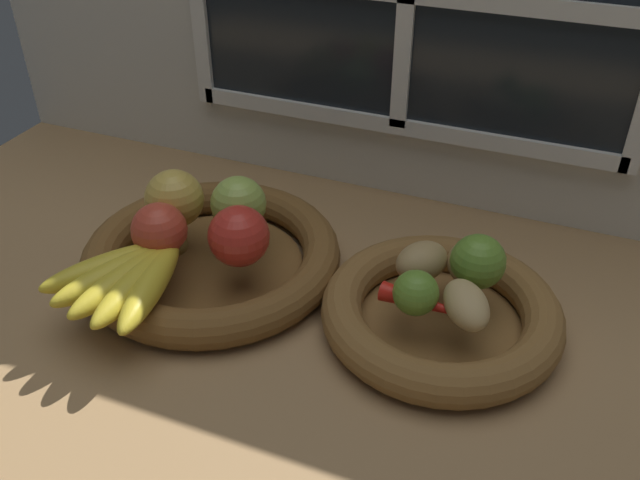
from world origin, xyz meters
TOP-DOWN VIEW (x-y plane):
  - ground_plane at (0.00, 0.00)cm, footprint 140.00×90.00cm
  - back_wall at (0.00, 29.77)cm, footprint 140.00×4.60cm
  - fruit_bowl_left at (-16.81, -0.06)cm, footprint 34.07×34.07cm
  - fruit_bowl_right at (14.05, -0.06)cm, footprint 28.56×28.56cm
  - apple_red_front at (-20.92, -4.81)cm, footprint 6.98×6.98cm
  - apple_red_right at (-10.95, -2.69)cm, footprint 7.59×7.59cm
  - apple_green_back at (-14.53, 4.11)cm, footprint 7.34×7.34cm
  - apple_golden_left at (-22.78, 1.79)cm, footprint 7.79×7.79cm
  - banana_bunch_front at (-20.60, -12.11)cm, footprint 16.05×18.34cm
  - potato_small at (17.13, -3.14)cm, footprint 7.95×8.98cm
  - potato_back at (15.98, 4.17)cm, footprint 7.46×8.41cm
  - potato_oblong at (10.59, 2.63)cm, footprint 8.03×8.59cm
  - lime_near at (11.57, -3.79)cm, footprint 5.20×5.20cm
  - lime_far at (16.95, 3.67)cm, footprint 6.53×6.53cm
  - chili_pepper at (13.62, -3.56)cm, footprint 12.50×3.26cm

SIDE VIEW (x-z plane):
  - ground_plane at x=0.00cm, z-range -3.00..0.00cm
  - fruit_bowl_left at x=-16.81cm, z-range -0.18..4.72cm
  - fruit_bowl_right at x=14.05cm, z-range -0.17..4.73cm
  - chili_pepper at x=13.62cm, z-range 4.90..7.29cm
  - banana_bunch_front at x=-20.60cm, z-range 4.90..8.28cm
  - potato_small at x=17.13cm, z-range 4.90..9.11cm
  - potato_oblong at x=10.59cm, z-range 4.90..9.42cm
  - potato_back at x=15.98cm, z-range 4.90..9.44cm
  - lime_near at x=11.57cm, z-range 4.90..10.10cm
  - lime_far at x=16.95cm, z-range 4.90..11.43cm
  - apple_red_front at x=-20.92cm, z-range 4.90..11.88cm
  - apple_green_back at x=-14.53cm, z-range 4.90..12.24cm
  - apple_red_right at x=-10.95cm, z-range 4.90..12.49cm
  - apple_golden_left at x=-22.78cm, z-range 4.90..12.69cm
  - back_wall at x=0.00cm, z-range 0.38..55.38cm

